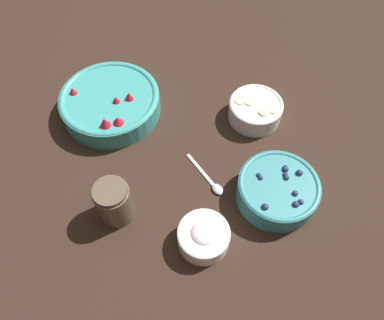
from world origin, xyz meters
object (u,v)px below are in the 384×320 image
object	(u,v)px
bowl_blueberries	(278,189)
jar_chocolate	(114,203)
bowl_strawberries	(110,102)
bowl_bananas	(255,109)
bowl_cream	(204,236)

from	to	relation	value
bowl_blueberries	jar_chocolate	size ratio (longest dim) A/B	1.69
bowl_strawberries	bowl_bananas	xyz separation A→B (m)	(-0.34, -0.16, -0.00)
bowl_bananas	jar_chocolate	bearing A→B (deg)	68.42
bowl_strawberries	bowl_cream	xyz separation A→B (m)	(-0.38, 0.21, -0.00)
bowl_strawberries	bowl_bananas	size ratio (longest dim) A/B	1.88
bowl_cream	jar_chocolate	world-z (taller)	jar_chocolate
bowl_blueberries	bowl_cream	xyz separation A→B (m)	(0.10, 0.17, -0.00)
bowl_blueberries	bowl_bananas	world-z (taller)	bowl_blueberries
bowl_cream	jar_chocolate	size ratio (longest dim) A/B	1.02
bowl_strawberries	jar_chocolate	size ratio (longest dim) A/B	2.41
bowl_bananas	jar_chocolate	xyz separation A→B (m)	(0.16, 0.40, 0.02)
bowl_bananas	jar_chocolate	size ratio (longest dim) A/B	1.28
bowl_strawberries	bowl_cream	distance (m)	0.44
bowl_blueberries	bowl_strawberries	bearing A→B (deg)	-4.16
bowl_strawberries	bowl_blueberries	distance (m)	0.48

